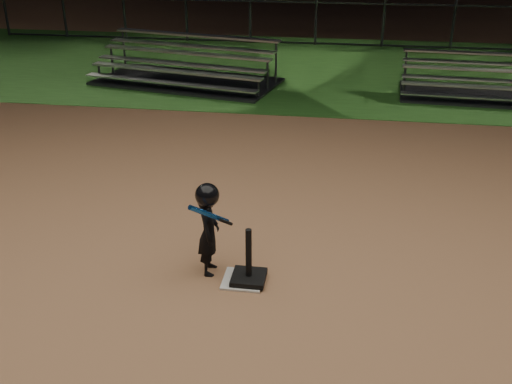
# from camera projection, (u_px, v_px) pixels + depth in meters

# --- Properties ---
(ground) EXTENTS (80.00, 80.00, 0.00)m
(ground) POSITION_uv_depth(u_px,v_px,m) (243.00, 281.00, 6.91)
(ground) COLOR #9D6B47
(ground) RESTS_ON ground
(grass_strip) EXTENTS (60.00, 8.00, 0.01)m
(grass_strip) POSITION_uv_depth(u_px,v_px,m) (308.00, 68.00, 15.84)
(grass_strip) COLOR #214D19
(grass_strip) RESTS_ON ground
(home_plate) EXTENTS (0.45, 0.45, 0.02)m
(home_plate) POSITION_uv_depth(u_px,v_px,m) (243.00, 280.00, 6.90)
(home_plate) COLOR beige
(home_plate) RESTS_ON ground
(batting_tee) EXTENTS (0.38, 0.38, 0.65)m
(batting_tee) POSITION_uv_depth(u_px,v_px,m) (249.00, 271.00, 6.84)
(batting_tee) COLOR black
(batting_tee) RESTS_ON home_plate
(child_batter) EXTENTS (0.42, 0.57, 1.12)m
(child_batter) POSITION_uv_depth(u_px,v_px,m) (208.00, 226.00, 6.83)
(child_batter) COLOR black
(child_batter) RESTS_ON ground
(bleacher_left) EXTENTS (4.61, 2.93, 1.05)m
(bleacher_left) POSITION_uv_depth(u_px,v_px,m) (186.00, 74.00, 14.44)
(bleacher_left) COLOR #B6B6BB
(bleacher_left) RESTS_ON ground
(bleacher_right) EXTENTS (3.70, 1.98, 0.88)m
(bleacher_right) POSITION_uv_depth(u_px,v_px,m) (484.00, 89.00, 13.39)
(bleacher_right) COLOR #BCBCC1
(bleacher_right) RESTS_ON ground
(backstop_fence) EXTENTS (20.08, 0.08, 2.50)m
(backstop_fence) POSITION_uv_depth(u_px,v_px,m) (317.00, 2.00, 17.98)
(backstop_fence) COLOR #38383D
(backstop_fence) RESTS_ON ground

